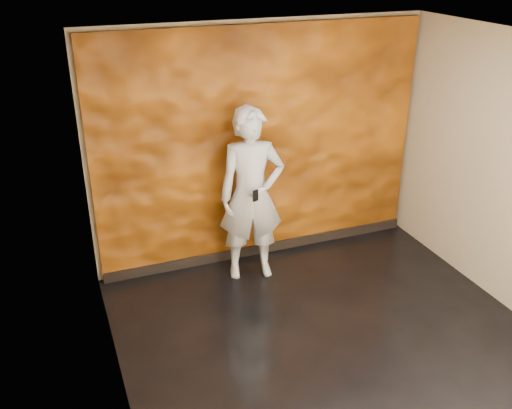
% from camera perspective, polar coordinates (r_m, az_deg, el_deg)
% --- Properties ---
extents(room, '(4.02, 4.02, 2.81)m').
position_cam_1_polar(room, '(4.97, 8.97, -1.02)').
color(room, black).
rests_on(room, ground).
extents(feature_wall, '(3.90, 0.06, 2.75)m').
position_cam_1_polar(feature_wall, '(6.61, 0.61, 5.79)').
color(feature_wall, '#CC6B14').
rests_on(feature_wall, ground).
extents(baseboard, '(3.90, 0.04, 0.12)m').
position_cam_1_polar(baseboard, '(7.12, 0.68, -4.39)').
color(baseboard, black).
rests_on(baseboard, ground).
extents(man, '(0.80, 0.60, 1.99)m').
position_cam_1_polar(man, '(6.28, -0.45, 0.95)').
color(man, '#A3A8B2').
rests_on(man, ground).
extents(phone, '(0.07, 0.04, 0.13)m').
position_cam_1_polar(phone, '(5.97, -0.05, 0.90)').
color(phone, black).
rests_on(phone, man).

